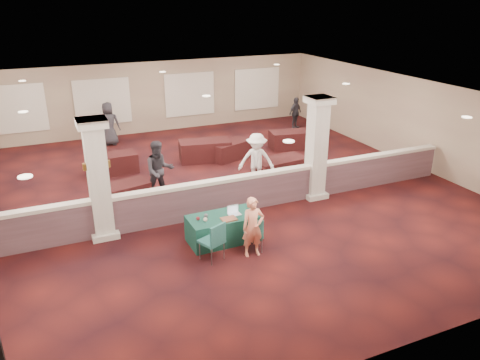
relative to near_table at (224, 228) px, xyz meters
name	(u,v)px	position (x,y,z in m)	size (l,w,h in m)	color
ground	(209,194)	(0.68, 3.00, -0.35)	(16.00, 16.00, 0.00)	#401110
wall_back	(148,98)	(0.68, 11.00, 1.25)	(16.00, 0.04, 3.20)	#886E5D
wall_front	(375,283)	(0.68, -5.00, 1.25)	(16.00, 0.04, 3.20)	#886E5D
wall_right	(409,121)	(8.68, 3.00, 1.25)	(0.04, 16.00, 3.20)	#886E5D
ceiling	(206,95)	(0.68, 3.00, 2.85)	(16.00, 16.00, 0.02)	silver
partition_wall	(226,195)	(0.68, 1.50, 0.22)	(15.60, 0.28, 1.10)	#4D343B
column_left	(98,179)	(-2.82, 1.50, 1.28)	(0.72, 0.72, 3.20)	beige
column_right	(317,147)	(3.68, 1.50, 1.28)	(0.72, 0.72, 3.20)	beige
sconce_left	(85,167)	(-3.10, 1.50, 1.65)	(0.12, 0.12, 0.18)	brown
sconce_right	(108,164)	(-2.54, 1.50, 1.65)	(0.12, 0.12, 0.18)	brown
near_table	(224,228)	(0.00, 0.00, 0.00)	(1.83, 0.92, 0.70)	#0F3931
conf_chair_main	(254,232)	(0.48, -0.83, 0.18)	(0.56, 0.56, 0.90)	#1D5551
conf_chair_side	(214,239)	(-0.57, -0.84, 0.24)	(0.66, 0.66, 1.00)	#1D5551
woman	(253,227)	(0.39, -0.96, 0.41)	(0.55, 0.37, 1.52)	#FE866E
far_table_front_left	(122,195)	(-2.01, 3.30, -0.02)	(1.64, 0.82, 0.66)	black
far_table_front_center	(230,150)	(2.68, 6.00, -0.02)	(1.66, 0.83, 0.67)	black
far_table_front_right	(280,169)	(3.42, 3.30, 0.02)	(1.81, 0.91, 0.73)	black
far_table_back_left	(112,164)	(-1.82, 6.20, 0.00)	(1.72, 0.86, 0.70)	black
far_table_back_center	(205,150)	(1.70, 6.20, 0.04)	(1.92, 0.96, 0.78)	black
far_table_back_right	(291,140)	(5.52, 6.20, 0.00)	(1.76, 0.88, 0.71)	black
attendee_a	(159,171)	(-0.82, 3.26, 0.59)	(0.91, 0.50, 1.89)	black
attendee_b	(256,160)	(2.37, 3.00, 0.56)	(1.17, 0.54, 1.83)	silver
attendee_c	(295,113)	(7.18, 8.79, 0.40)	(0.88, 0.42, 1.50)	black
attendee_d	(109,124)	(-1.32, 9.68, 0.56)	(0.90, 0.49, 1.83)	black
laptop_base	(234,214)	(0.29, -0.04, 0.36)	(0.32, 0.22, 0.02)	silver
laptop_screen	(233,209)	(0.29, 0.07, 0.48)	(0.32, 0.01, 0.21)	silver
screen_glow	(233,209)	(0.29, 0.06, 0.46)	(0.29, 0.00, 0.18)	#D1E3FB
knitting	(229,219)	(0.05, -0.24, 0.37)	(0.39, 0.29, 0.03)	#BB4F1D
yarn_cream	(205,220)	(-0.53, -0.11, 0.41)	(0.11, 0.11, 0.11)	beige
yarn_red	(198,218)	(-0.68, 0.04, 0.40)	(0.10, 0.10, 0.10)	#5B1312
yarn_grey	(206,216)	(-0.44, 0.11, 0.40)	(0.10, 0.10, 0.10)	#46454A
scissors	(250,215)	(0.63, -0.26, 0.36)	(0.12, 0.03, 0.01)	red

